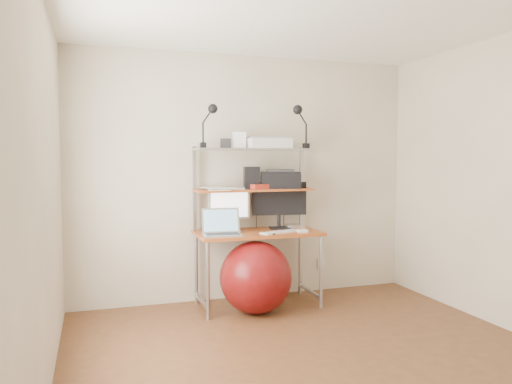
# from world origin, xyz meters

# --- Properties ---
(room) EXTENTS (3.60, 3.60, 3.60)m
(room) POSITION_xyz_m (0.00, 0.00, 1.25)
(room) COLOR brown
(room) RESTS_ON ground
(computer_desk) EXTENTS (1.20, 0.60, 1.57)m
(computer_desk) POSITION_xyz_m (0.00, 1.50, 0.96)
(computer_desk) COLOR #AA4421
(computer_desk) RESTS_ON ground
(desktop) EXTENTS (1.20, 0.60, 0.00)m
(desktop) POSITION_xyz_m (0.00, 1.44, 0.74)
(desktop) COLOR #AA4421
(desktop) RESTS_ON computer_desk
(mid_shelf) EXTENTS (1.18, 0.34, 0.00)m
(mid_shelf) POSITION_xyz_m (0.00, 1.57, 1.15)
(mid_shelf) COLOR #AA4421
(mid_shelf) RESTS_ON computer_desk
(top_shelf) EXTENTS (1.18, 0.34, 0.00)m
(top_shelf) POSITION_xyz_m (0.00, 1.57, 1.55)
(top_shelf) COLOR #A8A8AC
(top_shelf) RESTS_ON computer_desk
(floor) EXTENTS (3.60, 3.60, 0.00)m
(floor) POSITION_xyz_m (0.00, 0.00, 0.00)
(floor) COLOR brown
(floor) RESTS_ON ground
(wall_outlet) EXTENTS (0.08, 0.01, 0.12)m
(wall_outlet) POSITION_xyz_m (0.85, 1.79, 0.30)
(wall_outlet) COLOR silver
(wall_outlet) RESTS_ON room
(monitor_silver) EXTENTS (0.42, 0.15, 0.46)m
(monitor_silver) POSITION_xyz_m (-0.26, 1.54, 0.99)
(monitor_silver) COLOR #AEAEB3
(monitor_silver) RESTS_ON desktop
(monitor_black) EXTENTS (0.56, 0.19, 0.56)m
(monitor_black) POSITION_xyz_m (0.27, 1.57, 1.02)
(monitor_black) COLOR black
(monitor_black) RESTS_ON desktop
(laptop) EXTENTS (0.38, 0.32, 0.31)m
(laptop) POSITION_xyz_m (-0.39, 1.34, 0.79)
(laptop) COLOR silver
(laptop) RESTS_ON desktop
(keyboard) EXTENTS (0.42, 0.24, 0.01)m
(keyboard) POSITION_xyz_m (0.18, 1.30, 0.75)
(keyboard) COLOR silver
(keyboard) RESTS_ON desktop
(mouse) EXTENTS (0.10, 0.06, 0.03)m
(mouse) POSITION_xyz_m (0.40, 1.26, 0.75)
(mouse) COLOR silver
(mouse) RESTS_ON desktop
(mac_mini) EXTENTS (0.21, 0.21, 0.03)m
(mac_mini) POSITION_xyz_m (0.44, 1.56, 0.76)
(mac_mini) COLOR silver
(mac_mini) RESTS_ON desktop
(phone) EXTENTS (0.09, 0.15, 0.01)m
(phone) POSITION_xyz_m (0.06, 1.27, 0.75)
(phone) COLOR black
(phone) RESTS_ON desktop
(printer) EXTENTS (0.46, 0.38, 0.19)m
(printer) POSITION_xyz_m (0.29, 1.58, 1.24)
(printer) COLOR black
(printer) RESTS_ON mid_shelf
(nas_cube) EXTENTS (0.17, 0.17, 0.22)m
(nas_cube) POSITION_xyz_m (-0.02, 1.58, 1.26)
(nas_cube) COLOR black
(nas_cube) RESTS_ON mid_shelf
(red_box) EXTENTS (0.20, 0.16, 0.05)m
(red_box) POSITION_xyz_m (0.04, 1.51, 1.17)
(red_box) COLOR #B72F1D
(red_box) RESTS_ON mid_shelf
(scanner) EXTENTS (0.45, 0.30, 0.11)m
(scanner) POSITION_xyz_m (0.13, 1.55, 1.61)
(scanner) COLOR silver
(scanner) RESTS_ON top_shelf
(box_white) EXTENTS (0.16, 0.15, 0.16)m
(box_white) POSITION_xyz_m (-0.14, 1.58, 1.63)
(box_white) COLOR silver
(box_white) RESTS_ON top_shelf
(box_grey) EXTENTS (0.10, 0.10, 0.09)m
(box_grey) POSITION_xyz_m (-0.28, 1.58, 1.60)
(box_grey) COLOR #29292B
(box_grey) RESTS_ON top_shelf
(clip_lamp_left) EXTENTS (0.16, 0.09, 0.41)m
(clip_lamp_left) POSITION_xyz_m (-0.45, 1.48, 1.85)
(clip_lamp_left) COLOR black
(clip_lamp_left) RESTS_ON top_shelf
(clip_lamp_right) EXTENTS (0.17, 0.10, 0.43)m
(clip_lamp_right) POSITION_xyz_m (0.46, 1.51, 1.87)
(clip_lamp_right) COLOR black
(clip_lamp_right) RESTS_ON top_shelf
(exercise_ball) EXTENTS (0.68, 0.68, 0.68)m
(exercise_ball) POSITION_xyz_m (-0.09, 1.24, 0.34)
(exercise_ball) COLOR maroon
(exercise_ball) RESTS_ON floor
(paper_stack) EXTENTS (0.37, 0.40, 0.02)m
(paper_stack) POSITION_xyz_m (-0.36, 1.56, 1.16)
(paper_stack) COLOR white
(paper_stack) RESTS_ON mid_shelf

